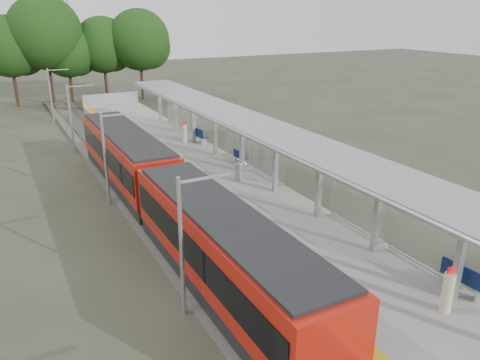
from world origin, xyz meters
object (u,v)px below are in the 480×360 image
at_px(bench_far, 199,135).
at_px(bench_mid, 240,157).
at_px(bench_near, 463,278).
at_px(litter_bin, 239,172).
at_px(info_pillar_near, 448,292).
at_px(info_pillar_far, 185,133).
at_px(train, 163,191).

bearing_deg(bench_far, bench_mid, -92.80).
relative_size(bench_near, litter_bin, 1.70).
bearing_deg(bench_mid, bench_near, -92.16).
bearing_deg(litter_bin, bench_mid, 60.88).
xyz_separation_m(bench_near, bench_mid, (0.02, 17.32, -0.12)).
xyz_separation_m(bench_mid, info_pillar_near, (-1.49, -17.84, 0.27)).
xyz_separation_m(bench_mid, litter_bin, (-1.58, -2.84, 0.02)).
relative_size(bench_near, info_pillar_far, 1.03).
distance_m(bench_mid, bench_far, 6.23).
height_order(info_pillar_far, litter_bin, info_pillar_far).
bearing_deg(bench_near, bench_mid, 86.52).
height_order(bench_mid, bench_far, bench_far).
bearing_deg(litter_bin, train, -157.08).
height_order(bench_far, litter_bin, bench_far).
xyz_separation_m(train, bench_near, (7.10, -12.14, -0.46)).
bearing_deg(bench_near, info_pillar_far, 89.62).
bearing_deg(bench_mid, info_pillar_near, -96.87).
bearing_deg(bench_far, info_pillar_far, 146.42).
bearing_deg(litter_bin, bench_far, 81.92).
height_order(bench_near, info_pillar_far, info_pillar_far).
bearing_deg(info_pillar_near, info_pillar_far, 91.96).
distance_m(bench_mid, info_pillar_near, 17.90).
bearing_deg(bench_near, train, 116.90).
relative_size(bench_far, litter_bin, 1.72).
xyz_separation_m(bench_near, info_pillar_near, (-1.47, -0.52, 0.15)).
xyz_separation_m(info_pillar_near, info_pillar_far, (0.19, 24.60, -0.04)).
height_order(bench_mid, litter_bin, litter_bin).
bearing_deg(litter_bin, info_pillar_near, -89.64).
distance_m(bench_near, info_pillar_near, 1.56).
height_order(bench_near, info_pillar_near, info_pillar_near).
relative_size(train, bench_mid, 20.48).
xyz_separation_m(bench_mid, bench_far, (-0.29, 6.23, 0.12)).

